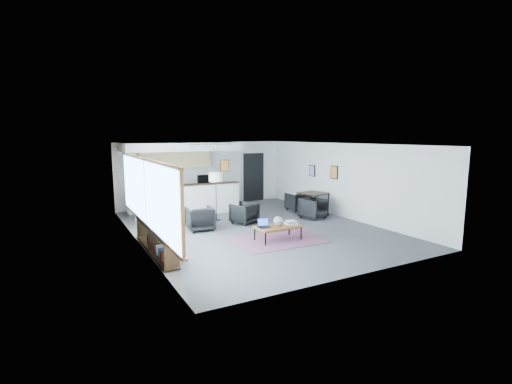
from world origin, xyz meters
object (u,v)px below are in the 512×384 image
coffee_table (278,227)px  book_stack (291,222)px  armchair_right (244,212)px  microwave (205,179)px  floor_lamp (216,179)px  dining_chair_far (298,202)px  laptop (264,225)px  armchair_left (200,217)px  dining_table (313,194)px  ceramic_pot (278,221)px  dining_chair_near (313,209)px

coffee_table → book_stack: 0.44m
armchair_right → microwave: size_ratio=1.26×
coffee_table → floor_lamp: size_ratio=0.77×
dining_chair_far → microwave: (-2.76, 2.56, 0.80)m
laptop → microwave: microwave is taller
laptop → armchair_left: (-1.11, 1.99, -0.08)m
dining_table → ceramic_pot: bearing=-140.7°
coffee_table → microwave: 5.71m
dining_chair_far → armchair_right: bearing=18.3°
coffee_table → dining_table: bearing=37.5°
armchair_left → book_stack: bearing=138.5°
dining_chair_far → armchair_left: bearing=14.1°
armchair_right → dining_chair_near: armchair_right is taller
laptop → book_stack: 0.84m
dining_table → armchair_left: bearing=-174.9°
laptop → microwave: bearing=94.5°
dining_chair_far → dining_table: bearing=114.2°
floor_lamp → dining_chair_near: floor_lamp is taller
laptop → floor_lamp: bearing=101.7°
armchair_right → floor_lamp: size_ratio=0.46×
armchair_left → dining_table: bearing=-169.7°
book_stack → floor_lamp: floor_lamp is taller
coffee_table → floor_lamp: bearing=98.7°
armchair_left → floor_lamp: size_ratio=0.48×
book_stack → microwave: (-0.40, 5.65, 0.68)m
ceramic_pot → dining_chair_near: ceramic_pot is taller
armchair_right → ceramic_pot: bearing=65.4°
dining_chair_near → dining_table: bearing=36.9°
armchair_left → dining_table: size_ratio=0.72×
laptop → ceramic_pot: (0.39, -0.13, 0.07)m
armchair_right → dining_chair_far: (2.73, 0.86, -0.05)m
ceramic_pot → floor_lamp: (-0.53, 3.14, 0.88)m
armchair_right → book_stack: bearing=76.9°
armchair_right → dining_chair_far: 2.86m
ceramic_pot → laptop: bearing=161.9°
dining_chair_near → microwave: microwave is taller
armchair_left → dining_chair_near: 4.04m
laptop → floor_lamp: 3.17m
book_stack → floor_lamp: bearing=107.6°
armchair_right → floor_lamp: 1.49m
book_stack → dining_chair_near: size_ratio=0.51×
coffee_table → dining_chair_near: dining_chair_near is taller
ceramic_pot → armchair_left: size_ratio=0.35×
dining_chair_near → armchair_right: bearing=150.9°
floor_lamp → dining_chair_near: (3.06, -1.38, -1.09)m
microwave → armchair_left: bearing=-104.3°
armchair_right → floor_lamp: floor_lamp is taller
coffee_table → dining_chair_far: 4.18m
book_stack → floor_lamp: (-0.98, 3.09, 0.97)m
floor_lamp → dining_table: floor_lamp is taller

